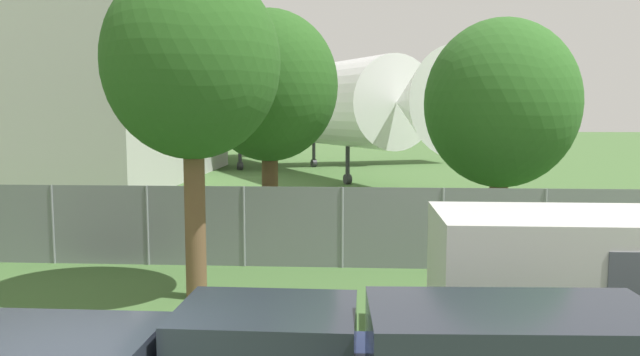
% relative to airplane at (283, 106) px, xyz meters
% --- Properties ---
extents(perimeter_fence, '(56.07, 0.07, 2.09)m').
position_rel_airplane_xyz_m(perimeter_fence, '(2.25, -27.02, -3.33)').
color(perimeter_fence, gray).
rests_on(perimeter_fence, ground).
extents(airplane, '(28.30, 36.24, 13.74)m').
position_rel_airplane_xyz_m(airplane, '(0.00, 0.00, 0.00)').
color(airplane, white).
rests_on(airplane, ground).
extents(portable_cabin, '(4.30, 2.56, 2.31)m').
position_rel_airplane_xyz_m(portable_cabin, '(8.67, -32.24, -3.22)').
color(portable_cabin, silver).
rests_on(portable_cabin, ground).
extents(tree_left_of_cabin, '(4.70, 4.70, 6.84)m').
position_rel_airplane_xyz_m(tree_left_of_cabin, '(9.56, -23.25, -0.14)').
color(tree_left_of_cabin, brown).
rests_on(tree_left_of_cabin, ground).
extents(tree_behind_benches, '(3.70, 3.70, 7.07)m').
position_rel_airplane_xyz_m(tree_behind_benches, '(1.73, -29.82, 0.62)').
color(tree_behind_benches, brown).
rests_on(tree_behind_benches, ground).
extents(tree_far_right, '(3.91, 3.91, 6.89)m').
position_rel_airplane_xyz_m(tree_far_right, '(2.66, -25.03, 0.33)').
color(tree_far_right, brown).
rests_on(tree_far_right, ground).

